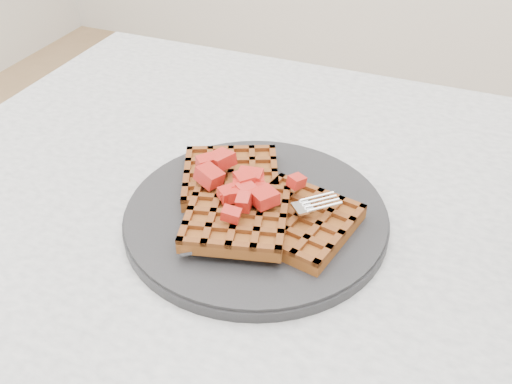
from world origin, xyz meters
TOP-DOWN VIEW (x-y plane):
  - table at (0.00, 0.00)m, footprint 1.20×0.80m
  - plate at (-0.15, -0.01)m, footprint 0.29×0.29m
  - waffles at (-0.15, -0.02)m, footprint 0.23×0.21m
  - strawberry_pile at (-0.15, -0.01)m, footprint 0.15×0.15m
  - fork at (-0.12, -0.04)m, footprint 0.15×0.14m

SIDE VIEW (x-z plane):
  - table at x=0.00m, z-range 0.26..1.01m
  - plate at x=-0.15m, z-range 0.75..0.77m
  - fork at x=-0.12m, z-range 0.77..0.78m
  - waffles at x=-0.15m, z-range 0.76..0.79m
  - strawberry_pile at x=-0.15m, z-range 0.79..0.82m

